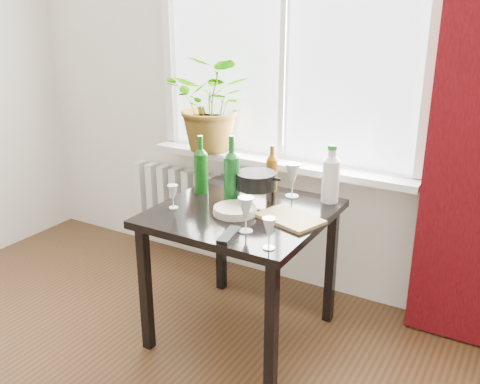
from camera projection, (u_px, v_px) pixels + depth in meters
The scene contains 18 objects.
window at pixel (286, 29), 3.05m from camera, with size 1.72×0.08×1.62m.
windowsill at pixel (277, 162), 3.25m from camera, with size 1.72×0.20×0.04m.
radiator at pixel (183, 206), 3.79m from camera, with size 0.80×0.10×0.55m.
table at pixel (242, 226), 2.78m from camera, with size 0.85×0.85×0.74m.
potted_plant at pixel (213, 104), 3.35m from camera, with size 0.54×0.47×0.60m, color #35731E.
wine_bottle_left at pixel (201, 164), 2.94m from camera, with size 0.08×0.08×0.33m, color #0C410C, non-canonical shape.
wine_bottle_right at pixel (232, 168), 2.81m from camera, with size 0.08×0.08×0.37m, color #0E4915, non-canonical shape.
bottle_amber at pixel (272, 168), 2.98m from camera, with size 0.06×0.06×0.27m, color brown, non-canonical shape.
cleaning_bottle at pixel (331, 173), 2.81m from camera, with size 0.09×0.09×0.32m, color silver, non-canonical shape.
wineglass_front_right at pixel (246, 214), 2.46m from camera, with size 0.07×0.07×0.17m, color silver, non-canonical shape.
wineglass_far_right at pixel (269, 233), 2.29m from camera, with size 0.06×0.06×0.15m, color silver, non-canonical shape.
wineglass_back_center at pixel (292, 180), 2.90m from camera, with size 0.08×0.08×0.19m, color silver, non-canonical shape.
wineglass_back_left at pixel (235, 169), 3.12m from camera, with size 0.07×0.07×0.17m, color silver, non-canonical shape.
wineglass_front_left at pixel (173, 197), 2.75m from camera, with size 0.05×0.05×0.13m, color silver, non-canonical shape.
plate_stack at pixel (235, 210), 2.69m from camera, with size 0.22×0.22×0.04m, color beige.
fondue_pot at pixel (256, 187), 2.82m from camera, with size 0.25×0.21×0.17m, color black, non-canonical shape.
tv_remote at pixel (229, 235), 2.42m from camera, with size 0.05×0.18×0.02m, color black.
cutting_board at pixel (290, 218), 2.61m from camera, with size 0.31×0.20×0.02m, color olive.
Camera 1 is at (1.38, -0.66, 1.75)m, focal length 40.00 mm.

